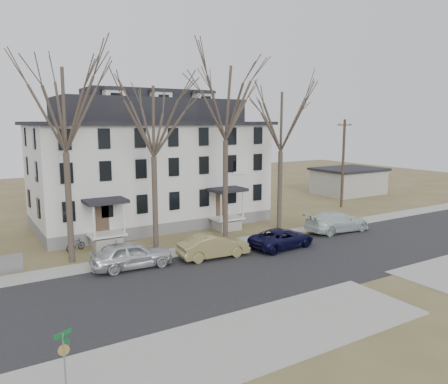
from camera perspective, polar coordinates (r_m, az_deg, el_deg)
ground at (r=27.31m, az=9.38°, el=-10.71°), size 120.00×120.00×0.00m
main_road at (r=28.76m, az=6.74°, el=-9.62°), size 120.00×10.00×0.04m
far_sidewalk at (r=33.45m, az=0.34°, el=-6.85°), size 120.00×2.00×0.08m
near_sidewalk_left at (r=19.24m, az=0.50°, el=-19.48°), size 20.00×5.00×0.08m
yellow_curb at (r=35.57m, az=8.02°, el=-5.97°), size 14.00×0.25×0.06m
boarding_house at (r=40.35m, az=-9.58°, el=3.56°), size 20.80×12.36×12.05m
distant_building at (r=58.72m, az=15.94°, el=1.41°), size 8.50×6.50×3.35m
tree_far_left at (r=29.75m, az=-20.27°, el=10.76°), size 8.40×8.40×13.72m
tree_mid_left at (r=31.48m, az=-9.28°, el=9.72°), size 7.80×7.80×12.74m
tree_center at (r=34.26m, az=0.19°, el=12.27°), size 9.00×9.00×14.70m
tree_mid_right at (r=37.39m, az=7.49°, el=9.65°), size 7.80×7.80×12.74m
utility_pole_far at (r=48.84m, az=15.29°, el=3.75°), size 2.00×0.28×9.50m
car_silver at (r=28.53m, az=-11.94°, el=-8.07°), size 5.21×2.32×1.74m
car_tan at (r=30.02m, az=-1.38°, el=-7.13°), size 5.01×2.03×1.62m
car_navy at (r=32.60m, az=7.58°, el=-6.06°), size 5.33×2.80×1.43m
car_white at (r=38.18m, az=14.55°, el=-3.81°), size 6.00×2.72×1.70m
bicycle_left at (r=32.30m, az=-14.53°, el=-7.00°), size 1.62×0.85×0.81m
bicycle_right at (r=33.33m, az=-18.82°, el=-6.61°), size 1.56×0.89×0.90m
street_sign at (r=16.46m, az=-20.17°, el=-19.12°), size 0.66×0.66×2.33m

